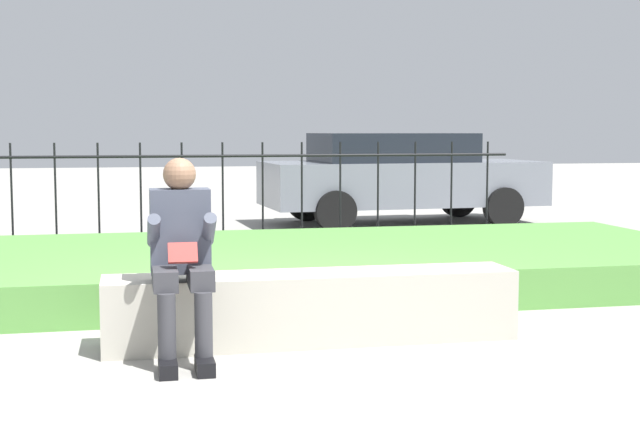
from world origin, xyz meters
TOP-DOWN VIEW (x-y plane):
  - ground_plane at (0.00, 0.00)m, footprint 60.00×60.00m
  - stone_bench at (0.16, 0.00)m, footprint 2.83×0.47m
  - person_seated_reader at (-0.74, -0.27)m, footprint 0.42×0.73m
  - grass_berm at (0.00, 2.36)m, footprint 9.02×3.32m
  - iron_fence at (0.00, 4.41)m, footprint 7.02×0.03m
  - car_parked_right at (3.06, 7.38)m, footprint 4.38×2.05m

SIDE VIEW (x-z plane):
  - ground_plane at x=0.00m, z-range 0.00..0.00m
  - grass_berm at x=0.00m, z-range 0.00..0.34m
  - stone_bench at x=0.16m, z-range -0.03..0.46m
  - iron_fence at x=0.00m, z-range 0.03..1.35m
  - person_seated_reader at x=-0.74m, z-range 0.07..1.35m
  - car_parked_right at x=3.06m, z-range 0.04..1.46m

